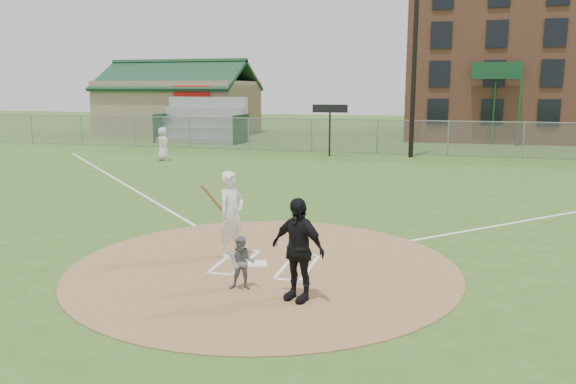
% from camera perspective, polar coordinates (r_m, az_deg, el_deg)
% --- Properties ---
extents(ground, '(140.00, 140.00, 0.00)m').
position_cam_1_polar(ground, '(12.34, -2.46, -7.59)').
color(ground, '#34581E').
rests_on(ground, ground).
extents(dirt_circle, '(8.40, 8.40, 0.02)m').
position_cam_1_polar(dirt_circle, '(12.34, -2.46, -7.55)').
color(dirt_circle, '#977147').
rests_on(dirt_circle, ground).
extents(home_plate, '(0.57, 0.57, 0.03)m').
position_cam_1_polar(home_plate, '(12.44, -3.21, -7.28)').
color(home_plate, white).
rests_on(home_plate, dirt_circle).
extents(foul_line_third, '(17.04, 17.04, 0.01)m').
position_cam_1_polar(foul_line_third, '(24.08, -16.52, 0.93)').
color(foul_line_third, white).
rests_on(foul_line_third, ground).
extents(catcher, '(0.57, 0.48, 1.04)m').
position_cam_1_polar(catcher, '(10.85, -4.68, -7.18)').
color(catcher, slate).
rests_on(catcher, dirt_circle).
extents(umpire, '(1.21, 0.84, 1.90)m').
position_cam_1_polar(umpire, '(10.17, 0.97, -5.83)').
color(umpire, black).
rests_on(umpire, dirt_circle).
extents(ondeck_player, '(1.01, 1.01, 1.77)m').
position_cam_1_polar(ondeck_player, '(30.86, -12.60, 4.78)').
color(ondeck_player, silver).
rests_on(ondeck_player, ground).
extents(batters_boxes, '(2.08, 1.88, 0.01)m').
position_cam_1_polar(batters_boxes, '(12.47, -2.25, -7.28)').
color(batters_boxes, white).
rests_on(batters_boxes, dirt_circle).
extents(batter_at_plate, '(0.86, 1.09, 1.98)m').
position_cam_1_polar(batter_at_plate, '(12.81, -5.76, -2.27)').
color(batter_at_plate, silver).
rests_on(batter_at_plate, dirt_circle).
extents(outfield_fence, '(56.08, 0.08, 2.03)m').
position_cam_1_polar(outfield_fence, '(33.48, 9.07, 5.56)').
color(outfield_fence, slate).
rests_on(outfield_fence, ground).
extents(bleachers, '(6.08, 3.20, 3.20)m').
position_cam_1_polar(bleachers, '(40.95, -8.77, 7.25)').
color(bleachers, '#B7BABF').
rests_on(bleachers, ground).
extents(clubhouse, '(12.20, 8.71, 6.23)m').
position_cam_1_polar(clubhouse, '(49.18, -10.94, 8.64)').
color(clubhouse, '#9A8768').
rests_on(clubhouse, ground).
extents(light_pole, '(1.20, 0.30, 12.22)m').
position_cam_1_polar(light_pole, '(32.33, 12.81, 15.19)').
color(light_pole, black).
rests_on(light_pole, ground).
extents(scoreboard_sign, '(2.00, 0.10, 2.93)m').
position_cam_1_polar(scoreboard_sign, '(31.99, 4.28, 7.89)').
color(scoreboard_sign, black).
rests_on(scoreboard_sign, ground).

